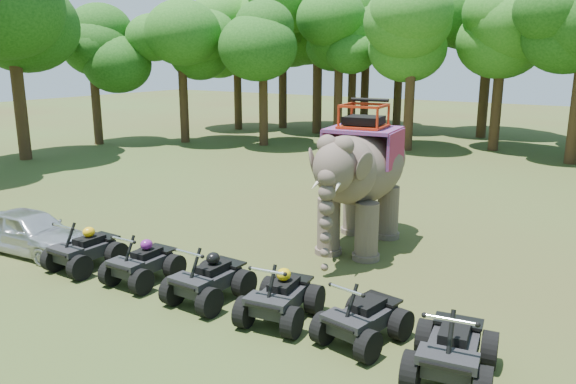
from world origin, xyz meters
name	(u,v)px	position (x,y,z in m)	size (l,w,h in m)	color
ground	(260,281)	(0.00, 0.00, 0.00)	(110.00, 110.00, 0.00)	#47381E
elephant	(361,175)	(0.81, 3.58, 1.99)	(2.09, 4.75, 3.99)	brown
parked_car	(30,231)	(-6.30, -1.71, 0.59)	(1.39, 3.45, 1.17)	silver
atv_0	(85,244)	(-4.10, -1.68, 0.63)	(1.24, 1.70, 1.26)	black
atv_1	(143,257)	(-2.26, -1.51, 0.61)	(1.20, 1.65, 1.22)	black
atv_2	(209,272)	(-0.29, -1.47, 0.65)	(1.27, 1.74, 1.29)	black
atv_3	(281,290)	(1.50, -1.39, 0.64)	(1.26, 1.72, 1.28)	black
atv_4	(363,310)	(3.25, -1.29, 0.62)	(1.21, 1.66, 1.23)	black
atv_5	(453,340)	(4.99, -1.62, 0.68)	(1.33, 1.82, 1.35)	black
tree_0	(499,73)	(0.00, 22.20, 4.20)	(5.87, 5.87, 8.39)	#195114
tree_22	(15,59)	(-19.23, 6.39, 4.96)	(6.95, 6.95, 9.92)	#195114
tree_23	(95,85)	(-20.21, 11.73, 3.45)	(4.83, 4.83, 6.90)	#195114
tree_24	(183,80)	(-16.47, 15.14, 3.72)	(5.20, 5.20, 7.44)	#195114
tree_25	(263,82)	(-11.76, 16.75, 3.66)	(5.13, 5.13, 7.32)	#195114
tree_26	(339,75)	(-9.23, 21.17, 3.95)	(5.53, 5.53, 7.89)	#195114
tree_27	(410,78)	(-4.02, 19.62, 3.96)	(5.54, 5.54, 7.92)	#195114
tree_29	(283,60)	(-15.35, 24.22, 4.80)	(6.72, 6.72, 9.60)	#195114
tree_32	(352,74)	(-9.80, 24.19, 3.92)	(5.49, 5.49, 7.85)	#195114
tree_34	(318,53)	(-11.78, 22.99, 5.26)	(7.36, 7.36, 10.51)	#195114
tree_36	(487,55)	(-1.89, 26.96, 5.18)	(7.25, 7.25, 10.36)	#195114
tree_37	(366,62)	(-10.34, 27.32, 4.69)	(6.57, 6.57, 9.39)	#195114
tree_38	(237,71)	(-17.54, 21.78, 4.06)	(5.69, 5.69, 8.13)	#195114
tree_39	(399,66)	(-7.80, 27.26, 4.43)	(6.21, 6.21, 8.86)	#195114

